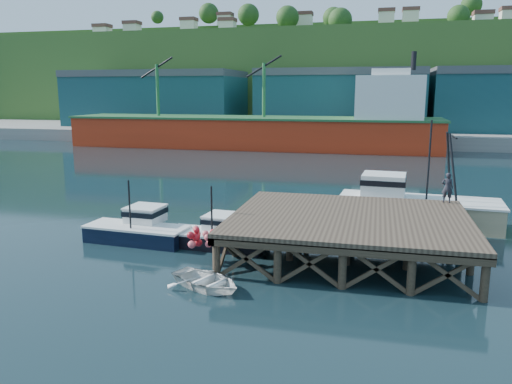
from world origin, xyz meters
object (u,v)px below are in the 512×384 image
(boat_black, at_px, (218,235))
(trawler, at_px, (415,204))
(dockworker, at_px, (447,188))
(dinghy, at_px, (206,281))
(boat_navy, at_px, (139,228))

(boat_black, height_order, trawler, trawler)
(trawler, bearing_deg, dockworker, -56.67)
(trawler, relative_size, dockworker, 5.85)
(boat_black, xyz_separation_m, dockworker, (12.33, 4.55, 2.35))
(dockworker, bearing_deg, dinghy, 53.69)
(dockworker, bearing_deg, boat_navy, 25.41)
(boat_navy, height_order, boat_black, boat_navy)
(trawler, bearing_deg, boat_black, -141.93)
(boat_navy, height_order, dockworker, dockworker)
(dockworker, bearing_deg, boat_black, 30.14)
(boat_navy, relative_size, dockworker, 3.44)
(boat_navy, relative_size, trawler, 0.59)
(boat_black, bearing_deg, dinghy, -71.62)
(dinghy, height_order, dockworker, dockworker)
(boat_black, height_order, dinghy, boat_black)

